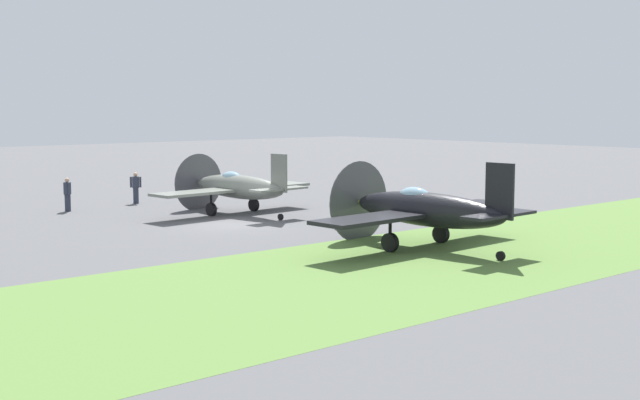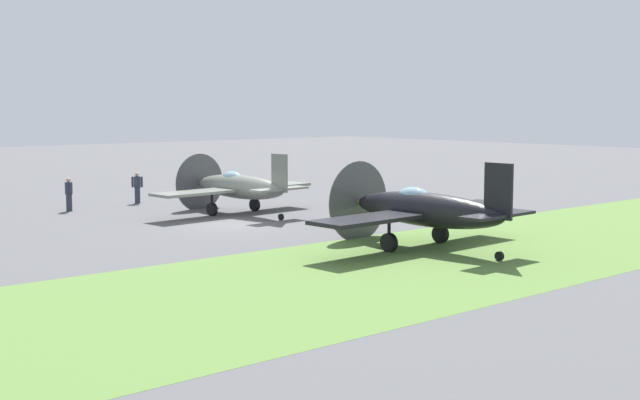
% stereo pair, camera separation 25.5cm
% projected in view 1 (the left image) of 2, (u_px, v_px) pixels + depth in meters
% --- Properties ---
extents(ground_plane, '(160.00, 160.00, 0.00)m').
position_uv_depth(ground_plane, '(231.00, 224.00, 38.22)').
color(ground_plane, '#515154').
extents(grass_verge, '(120.00, 11.00, 0.01)m').
position_uv_depth(grass_verge, '(431.00, 261.00, 29.06)').
color(grass_verge, '#567A38').
rests_on(grass_verge, ground).
extents(airplane_lead, '(9.23, 7.31, 3.28)m').
position_uv_depth(airplane_lead, '(237.00, 187.00, 41.58)').
color(airplane_lead, slate).
rests_on(airplane_lead, ground).
extents(airplane_wingman, '(10.01, 7.93, 3.57)m').
position_uv_depth(airplane_wingman, '(424.00, 209.00, 31.50)').
color(airplane_wingman, black).
rests_on(airplane_wingman, ground).
extents(ground_crew_chief, '(0.38, 0.63, 1.73)m').
position_uv_depth(ground_crew_chief, '(67.00, 194.00, 42.70)').
color(ground_crew_chief, '#2D3342').
rests_on(ground_crew_chief, ground).
extents(ground_crew_mechanic, '(0.52, 0.43, 1.73)m').
position_uv_depth(ground_crew_mechanic, '(136.00, 187.00, 46.21)').
color(ground_crew_mechanic, '#2D3342').
rests_on(ground_crew_mechanic, ground).
extents(fuel_drum, '(0.60, 0.60, 0.90)m').
position_uv_depth(fuel_drum, '(342.00, 218.00, 36.98)').
color(fuel_drum, '#476633').
rests_on(fuel_drum, ground).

